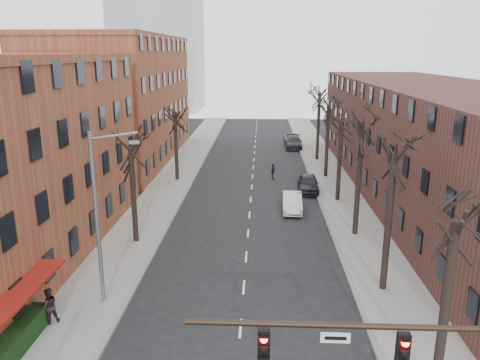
# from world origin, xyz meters

# --- Properties ---
(sidewalk_left) EXTENTS (4.00, 90.00, 0.15)m
(sidewalk_left) POSITION_xyz_m (-8.00, 35.00, 0.07)
(sidewalk_left) COLOR gray
(sidewalk_left) RESTS_ON ground
(sidewalk_right) EXTENTS (4.00, 90.00, 0.15)m
(sidewalk_right) POSITION_xyz_m (8.00, 35.00, 0.07)
(sidewalk_right) COLOR gray
(sidewalk_right) RESTS_ON ground
(building_left_far) EXTENTS (12.00, 28.00, 14.00)m
(building_left_far) POSITION_xyz_m (-16.00, 44.00, 7.00)
(building_left_far) COLOR brown
(building_left_far) RESTS_ON ground
(building_right) EXTENTS (12.00, 50.00, 10.00)m
(building_right) POSITION_xyz_m (16.00, 30.00, 5.00)
(building_right) COLOR #452520
(building_right) RESTS_ON ground
(awning_left) EXTENTS (1.20, 7.00, 0.15)m
(awning_left) POSITION_xyz_m (-9.40, 6.00, 0.00)
(awning_left) COLOR maroon
(awning_left) RESTS_ON ground
(hedge) EXTENTS (0.80, 6.00, 1.00)m
(hedge) POSITION_xyz_m (-9.50, 5.00, 0.65)
(hedge) COLOR black
(hedge) RESTS_ON sidewalk_left
(tree_right_b) EXTENTS (5.20, 5.20, 10.80)m
(tree_right_b) POSITION_xyz_m (7.60, 12.00, 0.00)
(tree_right_b) COLOR black
(tree_right_b) RESTS_ON ground
(tree_right_c) EXTENTS (5.20, 5.20, 11.60)m
(tree_right_c) POSITION_xyz_m (7.60, 20.00, 0.00)
(tree_right_c) COLOR black
(tree_right_c) RESTS_ON ground
(tree_right_d) EXTENTS (5.20, 5.20, 10.00)m
(tree_right_d) POSITION_xyz_m (7.60, 28.00, 0.00)
(tree_right_d) COLOR black
(tree_right_d) RESTS_ON ground
(tree_right_e) EXTENTS (5.20, 5.20, 10.80)m
(tree_right_e) POSITION_xyz_m (7.60, 36.00, 0.00)
(tree_right_e) COLOR black
(tree_right_e) RESTS_ON ground
(tree_right_f) EXTENTS (5.20, 5.20, 11.60)m
(tree_right_f) POSITION_xyz_m (7.60, 44.00, 0.00)
(tree_right_f) COLOR black
(tree_right_f) RESTS_ON ground
(tree_left_a) EXTENTS (5.20, 5.20, 9.50)m
(tree_left_a) POSITION_xyz_m (-7.60, 18.00, 0.00)
(tree_left_a) COLOR black
(tree_left_a) RESTS_ON ground
(tree_left_b) EXTENTS (5.20, 5.20, 9.50)m
(tree_left_b) POSITION_xyz_m (-7.60, 34.00, 0.00)
(tree_left_b) COLOR black
(tree_left_b) RESTS_ON ground
(streetlight) EXTENTS (2.45, 0.22, 9.03)m
(streetlight) POSITION_xyz_m (-7.03, 10.00, 5.01)
(streetlight) COLOR slate
(streetlight) RESTS_ON ground
(silver_sedan) EXTENTS (1.67, 4.45, 1.45)m
(silver_sedan) POSITION_xyz_m (3.47, 25.20, 0.73)
(silver_sedan) COLOR #B7BABE
(silver_sedan) RESTS_ON ground
(parked_car_near) EXTENTS (2.06, 4.73, 1.59)m
(parked_car_near) POSITION_xyz_m (5.30, 30.82, 0.79)
(parked_car_near) COLOR black
(parked_car_near) RESTS_ON ground
(parked_car_mid) EXTENTS (2.47, 5.50, 1.56)m
(parked_car_mid) POSITION_xyz_m (5.30, 51.36, 0.78)
(parked_car_mid) COLOR black
(parked_car_mid) RESTS_ON ground
(parked_car_far) EXTENTS (2.26, 4.85, 1.34)m
(parked_car_far) POSITION_xyz_m (5.30, 54.84, 0.67)
(parked_car_far) COLOR #515458
(parked_car_far) RESTS_ON ground
(pedestrian_b) EXTENTS (1.10, 1.07, 1.78)m
(pedestrian_b) POSITION_xyz_m (-9.06, 7.85, 1.04)
(pedestrian_b) COLOR black
(pedestrian_b) RESTS_ON sidewalk_left
(pedestrian_crossing) EXTENTS (0.45, 0.98, 1.63)m
(pedestrian_crossing) POSITION_xyz_m (2.10, 34.88, 0.82)
(pedestrian_crossing) COLOR black
(pedestrian_crossing) RESTS_ON ground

